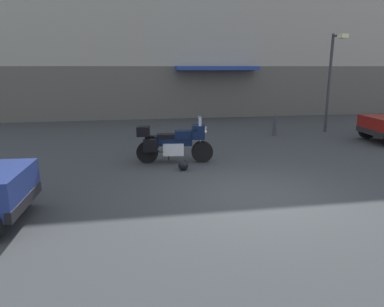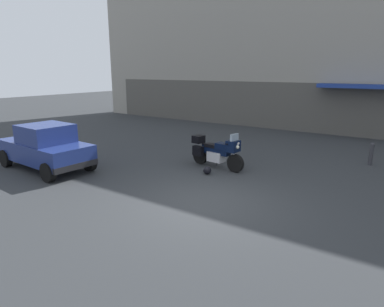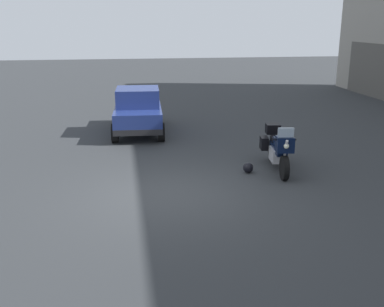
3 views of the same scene
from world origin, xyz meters
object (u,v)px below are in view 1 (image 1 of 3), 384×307
object	(u,v)px
helmet	(183,165)
bollard_curbside	(275,124)
motorcycle	(173,142)
streetlamp_curbside	(332,72)

from	to	relation	value
helmet	bollard_curbside	bearing A→B (deg)	44.55
helmet	bollard_curbside	distance (m)	6.31
motorcycle	streetlamp_curbside	distance (m)	8.36
motorcycle	bollard_curbside	size ratio (longest dim) A/B	2.58
streetlamp_curbside	bollard_curbside	xyz separation A→B (m)	(-2.53, -0.28, -2.08)
helmet	bollard_curbside	size ratio (longest dim) A/B	0.32
streetlamp_curbside	bollard_curbside	bearing A→B (deg)	-173.79
motorcycle	helmet	size ratio (longest dim) A/B	8.06
motorcycle	bollard_curbside	world-z (taller)	motorcycle
helmet	bollard_curbside	xyz separation A→B (m)	(4.49, 4.42, 0.32)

